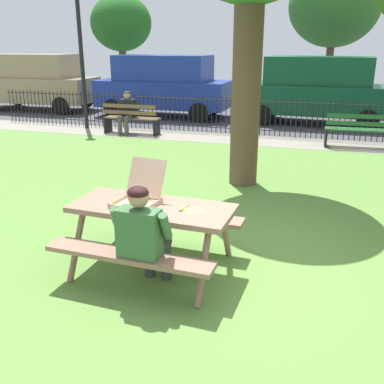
{
  "coord_description": "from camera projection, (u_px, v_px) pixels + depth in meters",
  "views": [
    {
      "loc": [
        0.68,
        -4.53,
        2.48
      ],
      "look_at": [
        -0.79,
        0.31,
        0.75
      ],
      "focal_mm": 40.92,
      "sensor_mm": 36.0,
      "label": 1
    }
  ],
  "objects": [
    {
      "name": "ground",
      "position": [
        270.0,
        212.0,
        6.77
      ],
      "size": [
        28.0,
        11.71,
        0.02
      ],
      "primitive_type": "cube",
      "color": "#5E8B3C"
    },
    {
      "name": "cobblestone_walkway",
      "position": [
        296.0,
        143.0,
        11.43
      ],
      "size": [
        28.0,
        1.4,
        0.01
      ],
      "primitive_type": "cube",
      "color": "gray"
    },
    {
      "name": "street_asphalt",
      "position": [
        304.0,
        119.0,
        15.04
      ],
      "size": [
        28.0,
        6.58,
        0.01
      ],
      "primitive_type": "cube",
      "color": "#424247"
    },
    {
      "name": "picnic_table_foreground",
      "position": [
        153.0,
        220.0,
        4.9
      ],
      "size": [
        1.87,
        1.56,
        0.79
      ],
      "color": "#8F6955",
      "rests_on": "ground"
    },
    {
      "name": "pizza_box_open",
      "position": [
        139.0,
        196.0,
        4.88
      ],
      "size": [
        0.52,
        0.61,
        0.46
      ],
      "color": "tan",
      "rests_on": "picnic_table_foreground"
    },
    {
      "name": "pizza_slice_on_table",
      "position": [
        191.0,
        209.0,
        4.72
      ],
      "size": [
        0.23,
        0.2,
        0.02
      ],
      "color": "#F1D75F",
      "rests_on": "picnic_table_foreground"
    },
    {
      "name": "adult_at_table",
      "position": [
        144.0,
        234.0,
        4.39
      ],
      "size": [
        0.62,
        0.6,
        1.19
      ],
      "color": "#3B3B3B",
      "rests_on": "ground"
    },
    {
      "name": "iron_fence_streetside",
      "position": [
        299.0,
        119.0,
        11.9
      ],
      "size": [
        18.82,
        0.03,
        1.03
      ],
      "color": "black",
      "rests_on": "ground"
    },
    {
      "name": "park_bench_left",
      "position": [
        131.0,
        119.0,
        12.44
      ],
      "size": [
        1.6,
        0.46,
        0.85
      ],
      "color": "brown",
      "rests_on": "ground"
    },
    {
      "name": "park_bench_center",
      "position": [
        359.0,
        131.0,
        10.76
      ],
      "size": [
        1.62,
        0.54,
        0.85
      ],
      "color": "#255C2D",
      "rests_on": "ground"
    },
    {
      "name": "person_on_park_bench",
      "position": [
        127.0,
        110.0,
        12.42
      ],
      "size": [
        0.62,
        0.6,
        1.19
      ],
      "color": "#464646",
      "rests_on": "ground"
    },
    {
      "name": "lamp_post_walkway",
      "position": [
        81.0,
        46.0,
        12.64
      ],
      "size": [
        0.28,
        0.28,
        3.88
      ],
      "color": "black",
      "rests_on": "ground"
    },
    {
      "name": "parked_car_far_left",
      "position": [
        35.0,
        81.0,
        16.68
      ],
      "size": [
        4.65,
        2.05,
        2.08
      ],
      "color": "#9C855F",
      "rests_on": "ground"
    },
    {
      "name": "parked_car_left",
      "position": [
        164.0,
        85.0,
        15.24
      ],
      "size": [
        4.63,
        2.02,
        2.08
      ],
      "color": "navy",
      "rests_on": "ground"
    },
    {
      "name": "parked_car_center",
      "position": [
        318.0,
        89.0,
        13.81
      ],
      "size": [
        4.7,
        2.16,
        2.08
      ],
      "color": "#10472C",
      "rests_on": "ground"
    },
    {
      "name": "far_tree_left",
      "position": [
        121.0,
        24.0,
        20.71
      ],
      "size": [
        2.87,
        2.87,
        4.66
      ],
      "color": "brown",
      "rests_on": "ground"
    },
    {
      "name": "far_tree_midleft",
      "position": [
        335.0,
        5.0,
        17.87
      ],
      "size": [
        3.71,
        3.71,
        5.61
      ],
      "color": "brown",
      "rests_on": "ground"
    }
  ]
}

